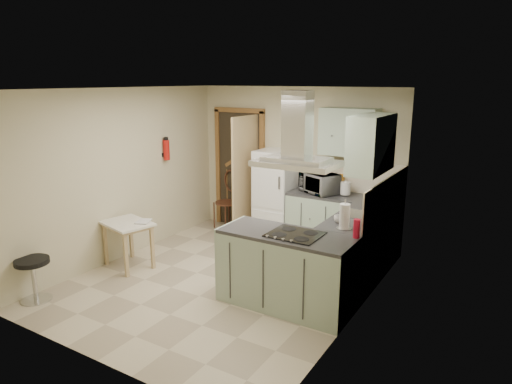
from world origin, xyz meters
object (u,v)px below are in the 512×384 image
Objects in this scene: bentwood_chair at (227,203)px; fridge at (276,195)px; stool at (34,280)px; microwave at (319,183)px; drop_leaf_table at (129,245)px; peninsula at (287,270)px; extractor_hood at (297,163)px.

fridge is at bearing 15.42° from bentwood_chair.
microwave is (2.20, 3.41, 0.79)m from stool.
stool is at bearing -84.64° from drop_leaf_table.
fridge is 2.81× the size of stool.
microwave reaches higher than stool.
drop_leaf_table is 1.32× the size of stool.
stool is at bearing -97.88° from microwave.
peninsula reaches higher than stool.
fridge is 2.35m from peninsula.
stool is at bearing -152.08° from extractor_hood.
fridge reaches higher than peninsula.
drop_leaf_table is at bearing -77.78° from bentwood_chair.
bentwood_chair is at bearing -157.32° from microwave.
peninsula reaches higher than drop_leaf_table.
bentwood_chair is (0.20, 2.16, 0.14)m from drop_leaf_table.
stool is (-0.21, -1.32, -0.06)m from drop_leaf_table.
extractor_hood is at bearing 0.00° from peninsula.
peninsula is at bearing 180.00° from extractor_hood.
fridge is 3.76m from stool.
fridge is 1.67× the size of extractor_hood.
bentwood_chair is at bearing 177.77° from fridge.
microwave is at bearing 103.35° from peninsula.
peninsula is at bearing 17.46° from drop_leaf_table.
stool is (-2.76, -1.46, -1.45)m from extractor_hood.
bentwood_chair is (-1.02, 0.04, -0.28)m from fridge.
fridge reaches higher than stool.
bentwood_chair reaches higher than stool.
peninsula is 1.72× the size of extractor_hood.
peninsula is 1.27m from extractor_hood.
microwave is (-0.56, 1.95, -0.66)m from extractor_hood.
peninsula is at bearing -24.30° from bentwood_chair.
bentwood_chair is 1.88m from microwave.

